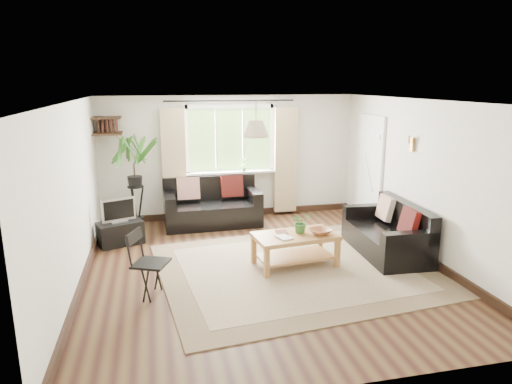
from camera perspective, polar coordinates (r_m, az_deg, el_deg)
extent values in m
plane|color=black|center=(6.75, 0.75, -9.48)|extent=(5.50, 5.50, 0.00)
plane|color=white|center=(6.22, 0.82, 11.32)|extent=(5.50, 5.50, 0.00)
cube|color=beige|center=(9.03, -3.27, 4.36)|extent=(5.00, 0.02, 2.40)
cube|color=beige|center=(3.88, 10.33, -8.60)|extent=(5.00, 0.02, 2.40)
cube|color=beige|center=(6.30, -21.91, -0.68)|extent=(0.02, 5.50, 2.40)
cube|color=beige|center=(7.36, 20.09, 1.42)|extent=(0.02, 5.50, 2.40)
cube|color=#C5B499|center=(6.74, 4.85, -9.48)|extent=(4.11, 3.63, 0.02)
cube|color=silver|center=(8.83, 13.95, 2.45)|extent=(0.06, 0.96, 2.06)
imported|color=#306327|center=(6.73, 5.62, -3.77)|extent=(0.32, 0.29, 0.31)
imported|color=#965833|center=(6.73, 8.04, -4.91)|extent=(0.39, 0.39, 0.08)
imported|color=white|center=(6.48, 2.86, -5.79)|extent=(0.24, 0.28, 0.02)
imported|color=brown|center=(6.71, 2.61, -5.09)|extent=(0.16, 0.21, 0.02)
cube|color=black|center=(7.97, -16.60, -4.92)|extent=(0.81, 0.63, 0.39)
imported|color=#2D6023|center=(8.98, -1.55, 3.45)|extent=(0.14, 0.10, 0.27)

